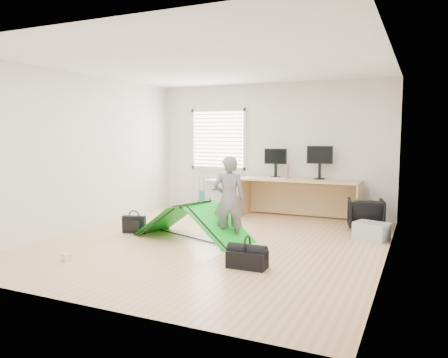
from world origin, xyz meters
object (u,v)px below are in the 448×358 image
at_px(filing_cabinet, 222,196).
at_px(monitor_right, 320,167).
at_px(thermos, 287,172).
at_px(desk, 298,199).
at_px(person, 229,199).
at_px(laptop_bag, 134,225).
at_px(storage_crate, 371,231).
at_px(duffel_bag, 247,259).
at_px(monitor_left, 276,167).
at_px(office_chair, 366,214).
at_px(kite, 193,221).

xyz_separation_m(filing_cabinet, monitor_right, (2.05, 0.12, 0.67)).
bearing_deg(thermos, desk, -23.28).
bearing_deg(person, laptop_bag, -21.18).
height_order(storage_crate, duffel_bag, storage_crate).
bearing_deg(thermos, monitor_right, 6.00).
xyz_separation_m(monitor_left, person, (0.01, -2.35, -0.34)).
relative_size(filing_cabinet, duffel_bag, 1.44).
distance_m(monitor_left, person, 2.38).
bearing_deg(monitor_right, duffel_bag, -95.19).
xyz_separation_m(office_chair, duffel_bag, (-1.08, -2.90, -0.17)).
distance_m(monitor_left, storage_crate, 2.53).
relative_size(desk, office_chair, 3.84).
bearing_deg(monitor_left, storage_crate, -40.65).
xyz_separation_m(monitor_right, storage_crate, (1.12, -1.31, -0.89)).
bearing_deg(office_chair, desk, -28.90).
bearing_deg(desk, person, -102.96).
bearing_deg(thermos, kite, -109.55).
bearing_deg(filing_cabinet, laptop_bag, -95.38).
bearing_deg(thermos, person, -95.61).
relative_size(monitor_left, kite, 0.24).
height_order(filing_cabinet, office_chair, filing_cabinet).
relative_size(desk, thermos, 8.84).
xyz_separation_m(filing_cabinet, laptop_bag, (-0.53, -2.37, -0.21)).
xyz_separation_m(filing_cabinet, storage_crate, (3.17, -1.19, -0.22)).
distance_m(filing_cabinet, duffel_bag, 3.88).
xyz_separation_m(office_chair, person, (-1.81, -1.80, 0.40)).
bearing_deg(kite, monitor_right, 78.09).
relative_size(storage_crate, duffel_bag, 1.01).
distance_m(filing_cabinet, office_chair, 3.03).
distance_m(office_chair, person, 2.59).
bearing_deg(desk, office_chair, -17.18).
bearing_deg(monitor_left, filing_cabinet, 175.97).
height_order(thermos, person, person).
bearing_deg(duffel_bag, desk, 92.59).
relative_size(person, storage_crate, 2.70).
height_order(monitor_right, storage_crate, monitor_right).
bearing_deg(monitor_right, laptop_bag, -139.01).
bearing_deg(filing_cabinet, office_chair, -1.62).
xyz_separation_m(person, duffel_bag, (0.73, -1.09, -0.56)).
bearing_deg(office_chair, person, 33.00).
relative_size(kite, duffel_bag, 3.73).
relative_size(monitor_left, monitor_right, 0.90).
bearing_deg(desk, monitor_left, 163.89).
height_order(thermos, laptop_bag, thermos).
height_order(kite, laptop_bag, kite).
bearing_deg(duffel_bag, monitor_right, 86.43).
relative_size(monitor_left, office_chair, 0.74).
height_order(monitor_right, thermos, monitor_right).
relative_size(storage_crate, laptop_bag, 1.28).
distance_m(monitor_left, office_chair, 2.04).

